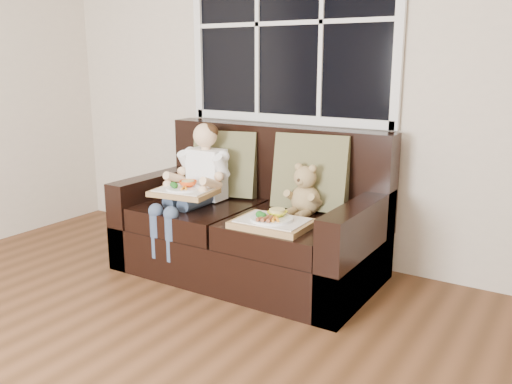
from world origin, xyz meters
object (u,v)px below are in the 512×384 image
Objects in this scene: teddy_bear at (305,194)px; tray_right at (272,222)px; child at (198,176)px; tray_left at (184,190)px; loveseat at (253,227)px.

teddy_bear is 0.36m from tray_right.
child is 0.18m from tray_left.
child is 0.75m from tray_right.
loveseat is at bearing 134.84° from tray_right.
teddy_bear is (0.37, 0.02, 0.27)m from loveseat.
tray_left is 0.70m from tray_right.
child reaches higher than teddy_bear.
tray_right is at bearing -10.37° from tray_left.
child reaches higher than loveseat.
teddy_bear is 0.75× the size of tray_right.
tray_left is at bearing -141.18° from loveseat.
teddy_bear is (0.74, 0.14, -0.05)m from child.
tray_right is at bearing -43.52° from loveseat.
teddy_bear is at bearing 82.22° from tray_right.
loveseat is 0.46m from teddy_bear.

